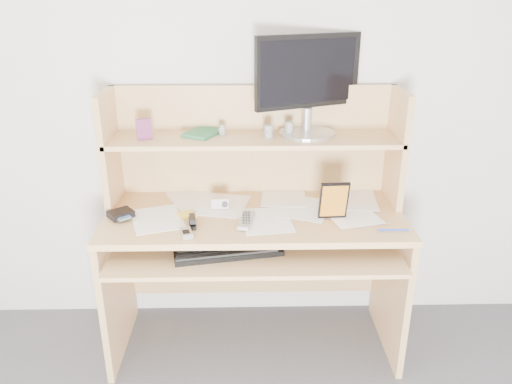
{
  "coord_description": "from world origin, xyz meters",
  "views": [
    {
      "loc": [
        -0.04,
        -0.66,
        1.73
      ],
      "look_at": [
        0.01,
        1.43,
        0.88
      ],
      "focal_mm": 35.0,
      "sensor_mm": 36.0,
      "label": 1
    }
  ],
  "objects_px": {
    "desk": "(254,217)",
    "game_case": "(334,201)",
    "tv_remote": "(246,220)",
    "monitor": "(308,82)",
    "keyboard": "(228,249)"
  },
  "relations": [
    {
      "from": "desk",
      "to": "keyboard",
      "type": "bearing_deg",
      "value": -114.19
    },
    {
      "from": "tv_remote",
      "to": "monitor",
      "type": "distance_m",
      "value": 0.71
    },
    {
      "from": "desk",
      "to": "tv_remote",
      "type": "height_order",
      "value": "desk"
    },
    {
      "from": "tv_remote",
      "to": "monitor",
      "type": "height_order",
      "value": "monitor"
    },
    {
      "from": "keyboard",
      "to": "game_case",
      "type": "xyz_separation_m",
      "value": [
        0.48,
        0.11,
        0.18
      ]
    },
    {
      "from": "desk",
      "to": "game_case",
      "type": "relative_size",
      "value": 7.62
    },
    {
      "from": "tv_remote",
      "to": "game_case",
      "type": "distance_m",
      "value": 0.4
    },
    {
      "from": "keyboard",
      "to": "monitor",
      "type": "bearing_deg",
      "value": 35.94
    },
    {
      "from": "keyboard",
      "to": "game_case",
      "type": "distance_m",
      "value": 0.52
    },
    {
      "from": "tv_remote",
      "to": "game_case",
      "type": "xyz_separation_m",
      "value": [
        0.39,
        0.02,
        0.08
      ]
    },
    {
      "from": "game_case",
      "to": "tv_remote",
      "type": "bearing_deg",
      "value": 179.76
    },
    {
      "from": "desk",
      "to": "monitor",
      "type": "xyz_separation_m",
      "value": [
        0.25,
        0.13,
        0.63
      ]
    },
    {
      "from": "desk",
      "to": "monitor",
      "type": "distance_m",
      "value": 0.69
    },
    {
      "from": "monitor",
      "to": "game_case",
      "type": "bearing_deg",
      "value": -93.39
    },
    {
      "from": "tv_remote",
      "to": "game_case",
      "type": "relative_size",
      "value": 0.97
    }
  ]
}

